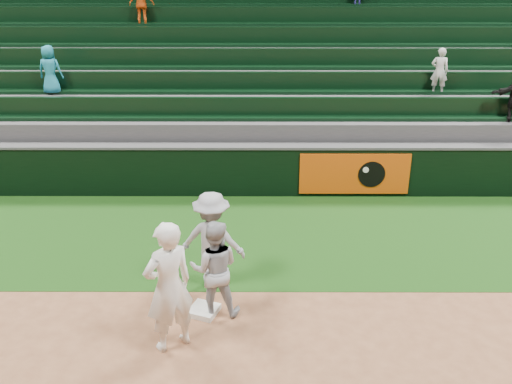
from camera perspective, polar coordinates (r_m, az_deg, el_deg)
ground at (r=9.37m, az=-4.30°, el=-12.98°), size 70.00×70.00×0.00m
foul_grass at (r=11.91m, az=-3.26°, el=-4.39°), size 36.00×4.20×0.01m
first_base at (r=9.59m, az=-5.24°, el=-11.71°), size 0.56×0.56×0.10m
first_baseman at (r=8.41m, az=-8.72°, el=-9.37°), size 0.90×0.84×2.07m
baserunner at (r=9.17m, az=-4.17°, el=-7.66°), size 0.80×0.63×1.65m
base_coach at (r=9.90m, az=-4.41°, el=-4.78°), size 1.24×0.86×1.75m
field_wall at (r=13.65m, az=-2.70°, el=2.26°), size 36.00×0.45×1.25m
stadium_seating at (r=16.95m, az=-2.25°, el=10.24°), size 36.00×5.95×4.97m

